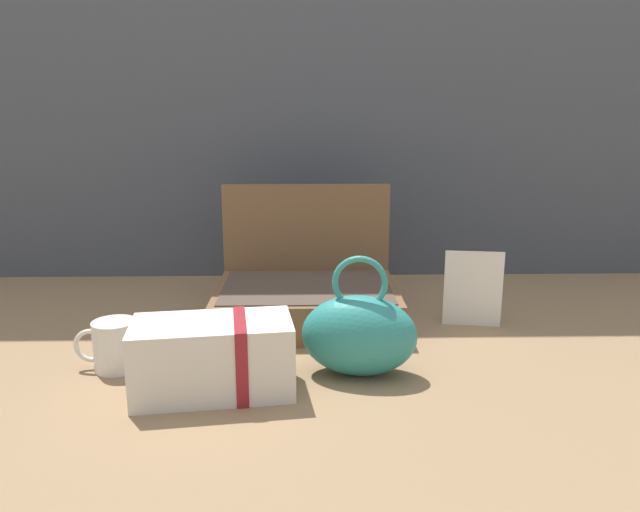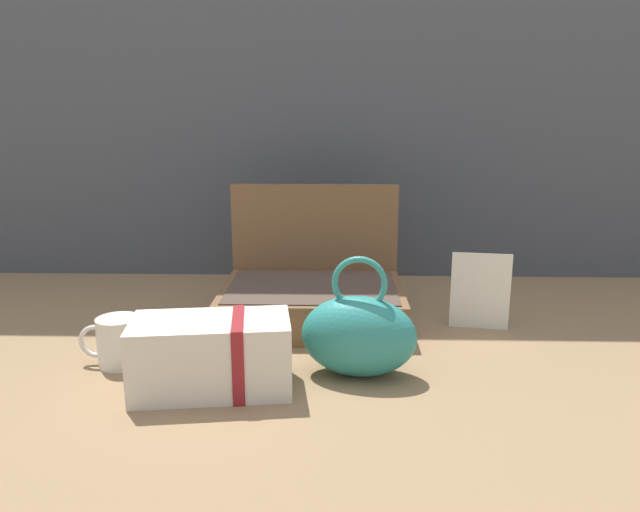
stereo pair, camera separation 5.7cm
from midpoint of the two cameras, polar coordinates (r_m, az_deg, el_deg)
The scene contains 7 objects.
ground_plane at distance 1.25m, azimuth -0.11°, elevation -8.59°, with size 6.00×6.00×0.00m, color #8C6D4C.
back_wall at distance 1.75m, azimuth -0.55°, elevation 21.17°, with size 3.20×0.06×1.40m, color #474C54.
open_suitcase at distance 1.39m, azimuth -2.44°, elevation -3.34°, with size 0.40×0.32×0.30m.
teal_pouch_handbag at distance 1.10m, azimuth 2.22°, elevation -7.38°, with size 0.22×0.14×0.22m.
cream_toiletry_bag at distance 1.06m, azimuth -11.41°, elevation -9.33°, with size 0.28×0.17×0.13m.
coffee_mug at distance 1.20m, azimuth -20.14°, elevation -7.93°, with size 0.12×0.08×0.09m.
info_card_left at distance 1.37m, azimuth 13.09°, elevation -3.05°, with size 0.13×0.01×0.17m, color white.
Camera 1 is at (-0.05, -1.15, 0.47)m, focal length 33.92 mm.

